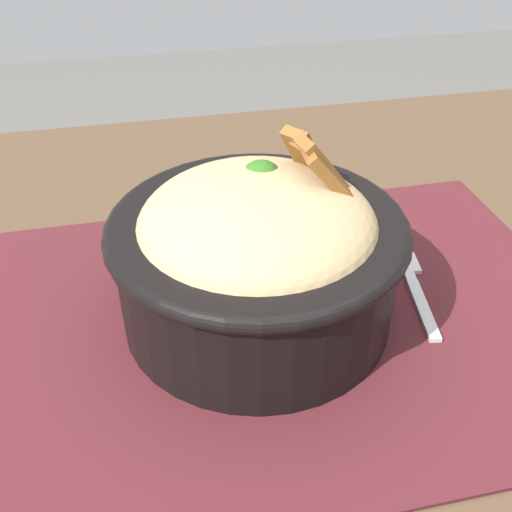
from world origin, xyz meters
TOP-DOWN VIEW (x-y plane):
  - table at (0.00, 0.00)m, footprint 1.08×0.77m
  - placemat at (0.03, -0.01)m, footprint 0.47×0.33m
  - bowl at (0.01, 0.00)m, footprint 0.23×0.23m
  - fork at (0.14, 0.01)m, footprint 0.04×0.13m

SIDE VIEW (x-z plane):
  - table at x=0.00m, z-range 0.29..1.02m
  - placemat at x=0.03m, z-range 0.73..0.73m
  - fork at x=0.14m, z-range 0.73..0.74m
  - bowl at x=0.01m, z-range 0.72..0.86m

